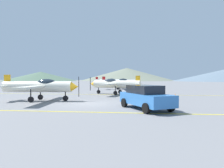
% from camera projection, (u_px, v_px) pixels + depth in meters
% --- Properties ---
extents(ground_plane, '(400.00, 400.00, 0.00)m').
position_uv_depth(ground_plane, '(89.00, 104.00, 15.60)').
color(ground_plane, slate).
extents(apron_line_near, '(80.00, 0.16, 0.01)m').
position_uv_depth(apron_line_near, '(75.00, 112.00, 11.73)').
color(apron_line_near, yellow).
rests_on(apron_line_near, ground_plane).
extents(apron_line_far, '(80.00, 0.16, 0.01)m').
position_uv_depth(apron_line_far, '(105.00, 95.00, 24.22)').
color(apron_line_far, yellow).
rests_on(apron_line_far, ground_plane).
extents(airplane_near, '(7.05, 8.11, 2.43)m').
position_uv_depth(airplane_near, '(41.00, 86.00, 17.30)').
color(airplane_near, silver).
rests_on(airplane_near, ground_plane).
extents(airplane_mid, '(7.10, 8.07, 2.43)m').
position_uv_depth(airplane_mid, '(115.00, 84.00, 24.80)').
color(airplane_mid, silver).
rests_on(airplane_mid, ground_plane).
extents(airplane_far, '(7.09, 8.12, 2.43)m').
position_uv_depth(airplane_far, '(120.00, 82.00, 35.79)').
color(airplane_far, silver).
rests_on(airplane_far, ground_plane).
extents(airplane_back, '(7.10, 8.09, 2.43)m').
position_uv_depth(airplane_back, '(109.00, 81.00, 46.61)').
color(airplane_back, white).
rests_on(airplane_back, ground_plane).
extents(car_sedan, '(3.68, 4.63, 1.62)m').
position_uv_depth(car_sedan, '(145.00, 97.00, 12.80)').
color(car_sedan, '#3372BF').
rests_on(car_sedan, ground_plane).
extents(traffic_cone_front, '(0.36, 0.36, 0.59)m').
position_uv_depth(traffic_cone_front, '(175.00, 96.00, 18.72)').
color(traffic_cone_front, black).
rests_on(traffic_cone_front, ground_plane).
extents(hill_left, '(56.62, 56.62, 7.22)m').
position_uv_depth(hill_left, '(41.00, 76.00, 148.09)').
color(hill_left, '#4C6651').
rests_on(hill_left, ground_plane).
extents(hill_centerleft, '(81.84, 81.84, 11.29)m').
position_uv_depth(hill_centerleft, '(127.00, 74.00, 168.66)').
color(hill_centerleft, slate).
rests_on(hill_centerleft, ground_plane).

